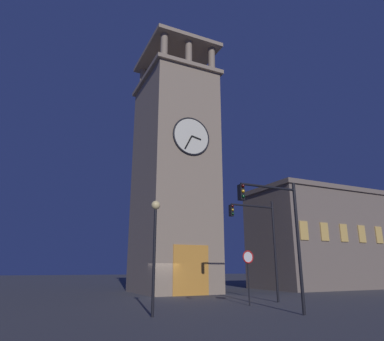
% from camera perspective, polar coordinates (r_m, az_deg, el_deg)
% --- Properties ---
extents(ground_plane, '(200.00, 200.00, 0.00)m').
position_cam_1_polar(ground_plane, '(28.42, -4.80, -20.22)').
color(ground_plane, '#424247').
extents(clocktower, '(7.04, 8.59, 27.38)m').
position_cam_1_polar(clocktower, '(33.97, -3.02, -0.65)').
color(clocktower, gray).
rests_on(clocktower, ground_plane).
extents(adjacent_wing_building, '(16.40, 8.57, 10.73)m').
position_cam_1_polar(adjacent_wing_building, '(42.63, 21.00, -10.58)').
color(adjacent_wing_building, '#75665B').
rests_on(adjacent_wing_building, ground_plane).
extents(traffic_signal_near, '(3.54, 0.41, 6.63)m').
position_cam_1_polar(traffic_signal_near, '(23.74, 11.53, -10.29)').
color(traffic_signal_near, black).
rests_on(traffic_signal_near, ground_plane).
extents(traffic_signal_mid, '(3.46, 0.41, 6.37)m').
position_cam_1_polar(traffic_signal_mid, '(17.52, 14.57, -8.58)').
color(traffic_signal_mid, black).
rests_on(traffic_signal_mid, ground_plane).
extents(street_lamp, '(0.44, 0.44, 5.32)m').
position_cam_1_polar(street_lamp, '(16.78, -6.22, -10.51)').
color(street_lamp, black).
rests_on(street_lamp, ground_plane).
extents(no_horn_sign, '(0.78, 0.14, 3.17)m').
position_cam_1_polar(no_horn_sign, '(21.71, 9.34, -14.79)').
color(no_horn_sign, black).
rests_on(no_horn_sign, ground_plane).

